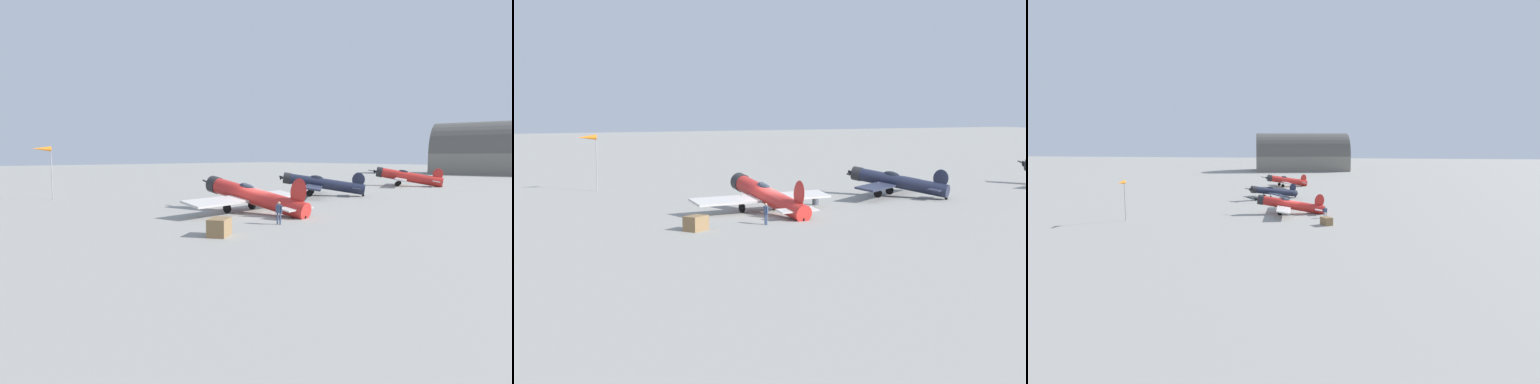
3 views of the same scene
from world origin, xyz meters
TOP-DOWN VIEW (x-y plane):
  - ground_plane at (0.00, 0.00)m, footprint 400.00×400.00m
  - airplane_foreground at (0.06, -0.54)m, footprint 12.86×12.36m
  - airplane_mid_apron at (-16.16, -5.77)m, footprint 11.59×10.07m
  - airplane_far_line at (-38.99, -6.18)m, footprint 10.95×11.22m
  - ground_crew_mechanic at (2.81, 5.36)m, footprint 0.25×0.64m
  - equipment_crate at (8.50, 5.79)m, footprint 2.00×1.85m
  - fuel_drum at (-6.12, -3.49)m, footprint 0.62×0.62m
  - windsock_mast at (10.03, -23.11)m, footprint 1.96×0.66m
  - distant_hangar at (-94.53, -7.78)m, footprint 22.96×36.14m

SIDE VIEW (x-z plane):
  - ground_plane at x=0.00m, z-range 0.00..0.00m
  - fuel_drum at x=-6.12m, z-range 0.00..0.89m
  - equipment_crate at x=8.50m, z-range 0.00..1.08m
  - ground_crew_mechanic at x=2.81m, z-range 0.17..1.81m
  - airplane_foreground at x=0.06m, z-range -0.27..3.12m
  - airplane_mid_apron at x=-16.16m, z-range 0.01..2.97m
  - airplane_far_line at x=-38.99m, z-range -0.09..3.08m
  - distant_hangar at x=-94.53m, z-range -3.56..13.05m
  - windsock_mast at x=10.03m, z-range 2.43..8.33m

